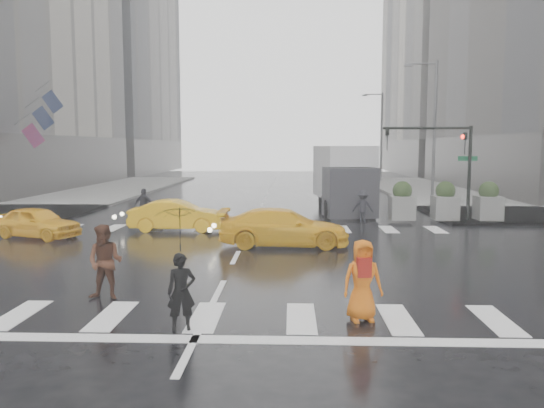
{
  "coord_description": "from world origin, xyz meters",
  "views": [
    {
      "loc": [
        1.77,
        -16.73,
        3.56
      ],
      "look_at": [
        1.11,
        2.0,
        1.52
      ],
      "focal_mm": 35.0,
      "sensor_mm": 36.0,
      "label": 1
    }
  ],
  "objects_px": {
    "taxi_mid": "(177,215)",
    "box_truck": "(345,177)",
    "pedestrian_brown": "(105,262)",
    "taxi_front": "(37,222)",
    "pedestrian_orange": "(362,280)",
    "traffic_signal_pole": "(448,154)"
  },
  "relations": [
    {
      "from": "taxi_mid",
      "to": "box_truck",
      "type": "bearing_deg",
      "value": -51.08
    },
    {
      "from": "pedestrian_brown",
      "to": "box_truck",
      "type": "distance_m",
      "value": 18.16
    },
    {
      "from": "taxi_front",
      "to": "pedestrian_orange",
      "type": "bearing_deg",
      "value": -109.97
    },
    {
      "from": "box_truck",
      "to": "taxi_front",
      "type": "bearing_deg",
      "value": -154.44
    },
    {
      "from": "pedestrian_orange",
      "to": "taxi_front",
      "type": "distance_m",
      "value": 14.83
    },
    {
      "from": "traffic_signal_pole",
      "to": "box_truck",
      "type": "bearing_deg",
      "value": 138.22
    },
    {
      "from": "taxi_mid",
      "to": "pedestrian_orange",
      "type": "bearing_deg",
      "value": -152.53
    },
    {
      "from": "traffic_signal_pole",
      "to": "box_truck",
      "type": "height_order",
      "value": "traffic_signal_pole"
    },
    {
      "from": "pedestrian_brown",
      "to": "box_truck",
      "type": "height_order",
      "value": "box_truck"
    },
    {
      "from": "pedestrian_brown",
      "to": "taxi_front",
      "type": "bearing_deg",
      "value": 129.43
    },
    {
      "from": "taxi_mid",
      "to": "box_truck",
      "type": "xyz_separation_m",
      "value": [
        7.72,
        6.53,
        1.26
      ]
    },
    {
      "from": "traffic_signal_pole",
      "to": "pedestrian_brown",
      "type": "bearing_deg",
      "value": -132.13
    },
    {
      "from": "pedestrian_orange",
      "to": "taxi_front",
      "type": "xyz_separation_m",
      "value": [
        -11.39,
        9.5,
        -0.24
      ]
    },
    {
      "from": "taxi_front",
      "to": "box_truck",
      "type": "bearing_deg",
      "value": -36.74
    },
    {
      "from": "traffic_signal_pole",
      "to": "pedestrian_orange",
      "type": "distance_m",
      "value": 15.41
    },
    {
      "from": "traffic_signal_pole",
      "to": "pedestrian_orange",
      "type": "xyz_separation_m",
      "value": [
        -5.76,
        -14.1,
        -2.37
      ]
    },
    {
      "from": "traffic_signal_pole",
      "to": "pedestrian_brown",
      "type": "relative_size",
      "value": 2.56
    },
    {
      "from": "pedestrian_brown",
      "to": "taxi_mid",
      "type": "height_order",
      "value": "pedestrian_brown"
    },
    {
      "from": "taxi_mid",
      "to": "taxi_front",
      "type": "bearing_deg",
      "value": 109.35
    },
    {
      "from": "pedestrian_brown",
      "to": "taxi_mid",
      "type": "xyz_separation_m",
      "value": [
        -0.49,
        10.1,
        -0.23
      ]
    },
    {
      "from": "traffic_signal_pole",
      "to": "pedestrian_orange",
      "type": "height_order",
      "value": "traffic_signal_pole"
    },
    {
      "from": "pedestrian_brown",
      "to": "taxi_front",
      "type": "xyz_separation_m",
      "value": [
        -5.6,
        8.17,
        -0.27
      ]
    }
  ]
}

